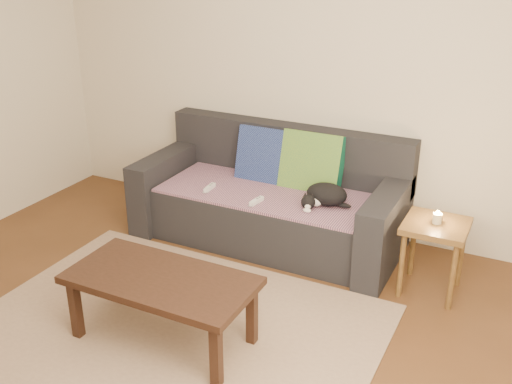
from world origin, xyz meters
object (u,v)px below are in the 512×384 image
side_table (435,235)px  sofa (271,202)px  cat (325,195)px  wii_remote_a (210,188)px  wii_remote_b (257,201)px  coffee_table (161,285)px

side_table → sofa: bearing=169.5°
cat → wii_remote_a: size_ratio=2.61×
wii_remote_b → cat: bearing=-59.6°
cat → coffee_table: (-0.49, -1.41, -0.13)m
wii_remote_a → coffee_table: wii_remote_a is taller
side_table → coffee_table: side_table is taller
wii_remote_b → side_table: 1.30m
side_table → coffee_table: size_ratio=0.47×
sofa → wii_remote_a: bearing=-148.5°
wii_remote_b → sofa: bearing=13.2°
sofa → cat: sofa is taller
cat → side_table: (0.83, -0.12, -0.09)m
wii_remote_b → coffee_table: size_ratio=0.13×
coffee_table → sofa: bearing=90.4°
side_table → cat: bearing=172.0°
side_table → wii_remote_a: bearing=-179.7°
cat → wii_remote_a: cat is taller
side_table → wii_remote_b: bearing=-176.6°
sofa → wii_remote_a: size_ratio=14.00×
cat → wii_remote_b: 0.51m
side_table → coffee_table: (-1.32, -1.29, -0.04)m
coffee_table → wii_remote_b: bearing=89.0°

